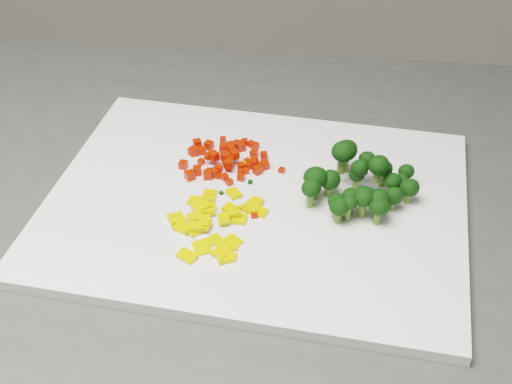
% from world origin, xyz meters
% --- Properties ---
extents(cutting_board, '(0.49, 0.38, 0.01)m').
position_xyz_m(cutting_board, '(0.03, 0.59, 0.91)').
color(cutting_board, white).
rests_on(cutting_board, counter_block).
extents(carrot_pile, '(0.11, 0.11, 0.03)m').
position_xyz_m(carrot_pile, '(-0.03, 0.65, 0.93)').
color(carrot_pile, red).
rests_on(carrot_pile, cutting_board).
extents(pepper_pile, '(0.13, 0.13, 0.02)m').
position_xyz_m(pepper_pile, '(-0.01, 0.53, 0.92)').
color(pepper_pile, yellow).
rests_on(pepper_pile, cutting_board).
extents(broccoli_pile, '(0.13, 0.13, 0.06)m').
position_xyz_m(broccoli_pile, '(0.14, 0.62, 0.94)').
color(broccoli_pile, black).
rests_on(broccoli_pile, cutting_board).
extents(carrot_cube_0, '(0.01, 0.01, 0.01)m').
position_xyz_m(carrot_cube_0, '(-0.01, 0.69, 0.92)').
color(carrot_cube_0, red).
rests_on(carrot_cube_0, carrot_pile).
extents(carrot_cube_1, '(0.01, 0.01, 0.01)m').
position_xyz_m(carrot_cube_1, '(0.01, 0.65, 0.92)').
color(carrot_cube_1, red).
rests_on(carrot_cube_1, carrot_pile).
extents(carrot_cube_2, '(0.01, 0.01, 0.01)m').
position_xyz_m(carrot_cube_2, '(-0.00, 0.63, 0.92)').
color(carrot_cube_2, red).
rests_on(carrot_cube_2, carrot_pile).
extents(carrot_cube_3, '(0.01, 0.01, 0.01)m').
position_xyz_m(carrot_cube_3, '(-0.05, 0.64, 0.92)').
color(carrot_cube_3, red).
rests_on(carrot_cube_3, carrot_pile).
extents(carrot_cube_4, '(0.01, 0.01, 0.01)m').
position_xyz_m(carrot_cube_4, '(0.01, 0.67, 0.92)').
color(carrot_cube_4, red).
rests_on(carrot_cube_4, carrot_pile).
extents(carrot_cube_5, '(0.01, 0.01, 0.01)m').
position_xyz_m(carrot_cube_5, '(-0.03, 0.62, 0.92)').
color(carrot_cube_5, red).
rests_on(carrot_cube_5, carrot_pile).
extents(carrot_cube_6, '(0.01, 0.01, 0.01)m').
position_xyz_m(carrot_cube_6, '(-0.01, 0.65, 0.93)').
color(carrot_cube_6, red).
rests_on(carrot_cube_6, carrot_pile).
extents(carrot_cube_7, '(0.01, 0.01, 0.01)m').
position_xyz_m(carrot_cube_7, '(-0.02, 0.67, 0.93)').
color(carrot_cube_7, red).
rests_on(carrot_cube_7, carrot_pile).
extents(carrot_cube_8, '(0.01, 0.01, 0.01)m').
position_xyz_m(carrot_cube_8, '(0.02, 0.64, 0.92)').
color(carrot_cube_8, red).
rests_on(carrot_cube_8, carrot_pile).
extents(carrot_cube_9, '(0.01, 0.01, 0.01)m').
position_xyz_m(carrot_cube_9, '(-0.07, 0.66, 0.92)').
color(carrot_cube_9, red).
rests_on(carrot_cube_9, carrot_pile).
extents(carrot_cube_10, '(0.01, 0.01, 0.01)m').
position_xyz_m(carrot_cube_10, '(-0.05, 0.66, 0.92)').
color(carrot_cube_10, red).
rests_on(carrot_cube_10, carrot_pile).
extents(carrot_cube_11, '(0.01, 0.01, 0.01)m').
position_xyz_m(carrot_cube_11, '(-0.00, 0.69, 0.92)').
color(carrot_cube_11, red).
rests_on(carrot_cube_11, carrot_pile).
extents(carrot_cube_12, '(0.01, 0.01, 0.01)m').
position_xyz_m(carrot_cube_12, '(-0.06, 0.67, 0.92)').
color(carrot_cube_12, red).
rests_on(carrot_cube_12, carrot_pile).
extents(carrot_cube_13, '(0.01, 0.01, 0.01)m').
position_xyz_m(carrot_cube_13, '(-0.07, 0.66, 0.92)').
color(carrot_cube_13, red).
rests_on(carrot_cube_13, carrot_pile).
extents(carrot_cube_14, '(0.01, 0.01, 0.01)m').
position_xyz_m(carrot_cube_14, '(-0.03, 0.66, 0.92)').
color(carrot_cube_14, red).
rests_on(carrot_cube_14, carrot_pile).
extents(carrot_cube_15, '(0.01, 0.01, 0.01)m').
position_xyz_m(carrot_cube_15, '(-0.02, 0.64, 0.93)').
color(carrot_cube_15, red).
rests_on(carrot_cube_15, carrot_pile).
extents(carrot_cube_16, '(0.01, 0.01, 0.01)m').
position_xyz_m(carrot_cube_16, '(-0.02, 0.64, 0.92)').
color(carrot_cube_16, red).
rests_on(carrot_cube_16, carrot_pile).
extents(carrot_cube_17, '(0.01, 0.01, 0.01)m').
position_xyz_m(carrot_cube_17, '(-0.05, 0.68, 0.92)').
color(carrot_cube_17, red).
rests_on(carrot_cube_17, carrot_pile).
extents(carrot_cube_18, '(0.01, 0.01, 0.01)m').
position_xyz_m(carrot_cube_18, '(0.00, 0.64, 0.92)').
color(carrot_cube_18, red).
rests_on(carrot_cube_18, carrot_pile).
extents(carrot_cube_19, '(0.01, 0.01, 0.01)m').
position_xyz_m(carrot_cube_19, '(-0.02, 0.67, 0.92)').
color(carrot_cube_19, red).
rests_on(carrot_cube_19, carrot_pile).
extents(carrot_cube_20, '(0.01, 0.01, 0.01)m').
position_xyz_m(carrot_cube_20, '(-0.02, 0.64, 0.92)').
color(carrot_cube_20, red).
rests_on(carrot_cube_20, carrot_pile).
extents(carrot_cube_21, '(0.01, 0.01, 0.01)m').
position_xyz_m(carrot_cube_21, '(-0.01, 0.70, 0.92)').
color(carrot_cube_21, red).
rests_on(carrot_cube_21, carrot_pile).
extents(carrot_cube_22, '(0.01, 0.01, 0.01)m').
position_xyz_m(carrot_cube_22, '(0.00, 0.65, 0.92)').
color(carrot_cube_22, red).
rests_on(carrot_cube_22, carrot_pile).
extents(carrot_cube_23, '(0.01, 0.01, 0.01)m').
position_xyz_m(carrot_cube_23, '(-0.04, 0.70, 0.92)').
color(carrot_cube_23, red).
rests_on(carrot_cube_23, carrot_pile).
extents(carrot_cube_24, '(0.01, 0.01, 0.01)m').
position_xyz_m(carrot_cube_24, '(-0.03, 0.62, 0.92)').
color(carrot_cube_24, red).
rests_on(carrot_cube_24, carrot_pile).
extents(carrot_cube_25, '(0.01, 0.01, 0.01)m').
position_xyz_m(carrot_cube_25, '(-0.03, 0.68, 0.92)').
color(carrot_cube_25, red).
rests_on(carrot_cube_25, carrot_pile).
extents(carrot_cube_26, '(0.01, 0.01, 0.01)m').
position_xyz_m(carrot_cube_26, '(-0.06, 0.64, 0.92)').
color(carrot_cube_26, red).
rests_on(carrot_cube_26, carrot_pile).
extents(carrot_cube_27, '(0.01, 0.01, 0.01)m').
position_xyz_m(carrot_cube_27, '(-0.04, 0.65, 0.93)').
color(carrot_cube_27, red).
rests_on(carrot_cube_27, carrot_pile).
extents(carrot_cube_28, '(0.01, 0.01, 0.01)m').
position_xyz_m(carrot_cube_28, '(0.03, 0.65, 0.92)').
color(carrot_cube_28, red).
rests_on(carrot_cube_28, carrot_pile).
extents(carrot_cube_29, '(0.01, 0.01, 0.01)m').
position_xyz_m(carrot_cube_29, '(-0.07, 0.63, 0.92)').
color(carrot_cube_29, red).
rests_on(carrot_cube_29, carrot_pile).
extents(carrot_cube_30, '(0.01, 0.01, 0.01)m').
position_xyz_m(carrot_cube_30, '(-0.00, 0.64, 0.92)').
color(carrot_cube_30, red).
rests_on(carrot_cube_30, carrot_pile).
extents(carrot_cube_31, '(0.01, 0.01, 0.01)m').
position_xyz_m(carrot_cube_31, '(-0.00, 0.64, 0.92)').
color(carrot_cube_31, red).
rests_on(carrot_cube_31, carrot_pile).
extents(carrot_cube_32, '(0.01, 0.01, 0.01)m').
position_xyz_m(carrot_cube_32, '(-0.04, 0.62, 0.92)').
color(carrot_cube_32, red).
rests_on(carrot_cube_32, carrot_pile).
extents(carrot_cube_33, '(0.01, 0.01, 0.01)m').
position_xyz_m(carrot_cube_33, '(-0.02, 0.66, 0.93)').
color(carrot_cube_33, red).
rests_on(carrot_cube_33, carrot_pile).
extents(carrot_cube_34, '(0.01, 0.01, 0.01)m').
position_xyz_m(carrot_cube_34, '(-0.05, 0.62, 0.92)').
color(carrot_cube_34, red).
rests_on(carrot_cube_34, carrot_pile).
extents(carrot_cube_35, '(0.01, 0.01, 0.01)m').
position_xyz_m(carrot_cube_35, '(0.00, 0.69, 0.92)').
color(carrot_cube_35, red).
rests_on(carrot_cube_35, carrot_pile).
extents(carrot_cube_36, '(0.01, 0.01, 0.01)m').
position_xyz_m(carrot_cube_36, '(0.00, 0.62, 0.92)').
color(carrot_cube_36, red).
rests_on(carrot_cube_36, carrot_pile).
extents(carrot_cube_37, '(0.01, 0.01, 0.01)m').
position_xyz_m(carrot_cube_37, '(-0.04, 0.65, 0.93)').
color(carrot_cube_37, red).
rests_on(carrot_cube_37, carrot_pile).
extents(carrot_cube_38, '(0.01, 0.01, 0.01)m').
position_xyz_m(carrot_cube_38, '(-0.03, 0.63, 0.92)').
color(carrot_cube_38, red).
rests_on(carrot_cube_38, carrot_pile).
extents(carrot_cube_39, '(0.01, 0.01, 0.01)m').
position_xyz_m(carrot_cube_39, '(0.02, 0.65, 0.92)').
color(carrot_cube_39, red).
rests_on(carrot_cube_39, carrot_pile).
extents(carrot_cube_40, '(0.01, 0.01, 0.01)m').
position_xyz_m(carrot_cube_40, '(-0.02, 0.65, 0.92)').
color(carrot_cube_40, red).
rests_on(carrot_cube_40, carrot_pile).
extents(carrot_cube_41, '(0.01, 0.01, 0.01)m').
position_xyz_m(carrot_cube_41, '(0.02, 0.64, 0.92)').
color(carrot_cube_41, red).
rests_on(carrot_cube_41, carrot_pile).
extents(carrot_cube_42, '(0.01, 0.01, 0.01)m').
position_xyz_m(carrot_cube_42, '(0.02, 0.67, 0.92)').
color(carrot_cube_42, red).
rests_on(carrot_cube_42, carrot_pile).
extents(carrot_cube_43, '(0.01, 0.01, 0.01)m').
position_xyz_m(carrot_cube_43, '(-0.02, 0.65, 0.92)').
color(carrot_cube_43, red).
rests_on(carrot_cube_43, carrot_pile).
extents(carrot_cube_44, '(0.01, 0.01, 0.01)m').
position_xyz_m(carrot_cube_44, '(-0.02, 0.63, 0.92)').
color(carrot_cube_44, red).
rests_on(carrot_cube_44, carrot_pile).
extents(carrot_cube_45, '(0.01, 0.01, 0.01)m').
position_xyz_m(carrot_cube_45, '(-0.02, 0.69, 0.92)').
color(carrot_cube_45, red).
rests_on(carrot_cube_45, carrot_pile).
extents(carrot_cube_46, '(0.01, 0.01, 0.01)m').
position_xyz_m(carrot_cube_46, '(0.01, 0.66, 0.92)').
color(carrot_cube_46, red).
rests_on(carrot_cube_46, carrot_pile).
extents(carrot_cube_47, '(0.01, 0.01, 0.01)m').
position_xyz_m(carrot_cube_47, '(-0.04, 0.68, 0.92)').
color(carrot_cube_47, red).
rests_on(carrot_cube_47, carrot_pile).
extents(carrot_cube_48, '(0.01, 0.01, 0.01)m').
position_xyz_m(carrot_cube_48, '(-0.07, 0.68, 0.92)').
color(carrot_cube_48, red).
rests_on(carrot_cube_48, carrot_pile).
extents(carrot_cube_49, '(0.01, 0.01, 0.01)m').
position_xyz_m(carrot_cube_49, '(-0.04, 0.66, 0.92)').
color(carrot_cube_49, red).
rests_on(carrot_cube_49, carrot_pile).
extents(carrot_cube_50, '(0.01, 0.01, 0.01)m').
position_xyz_m(carrot_cube_50, '(-0.02, 0.65, 0.93)').
color(carrot_cube_50, red).
rests_on(carrot_cube_50, carrot_pile).
extents(carrot_cube_51, '(0.01, 0.01, 0.01)m').
position_xyz_m(carrot_cube_51, '(-0.01, 0.61, 0.92)').
color(carrot_cube_51, red).
rests_on(carrot_cube_51, carrot_pile).
extents(carrot_cube_52, '(0.01, 0.01, 0.01)m').
position_xyz_m(carrot_cube_52, '(-0.02, 0.62, 0.92)').
color(carrot_cube_52, red).
rests_on(carrot_cube_52, carrot_pile).
extents(carrot_cube_53, '(0.01, 0.01, 0.01)m').
position_xyz_m(carrot_cube_53, '(-0.02, 0.66, 0.92)').
color(carrot_cube_53, red).
rests_on(carrot_cube_53, carrot_pile).
extents(carrot_cube_54, '(0.01, 0.01, 0.01)m').
position_xyz_m(carrot_cube_54, '(-0.01, 0.68, 0.92)').
color(carrot_cube_54, red).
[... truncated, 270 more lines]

